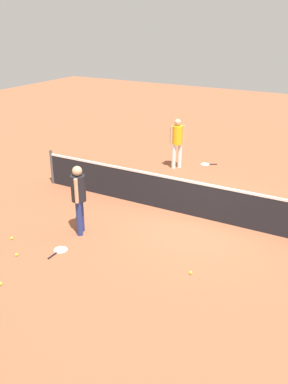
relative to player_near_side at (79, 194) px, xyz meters
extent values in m
plane|color=#9E5638|center=(2.26, 2.18, -1.01)|extent=(40.00, 40.00, 0.00)
cylinder|color=#4C4C51|center=(-2.74, 2.18, -0.47)|extent=(0.09, 0.09, 1.07)
cube|color=black|center=(2.26, 2.18, -0.55)|extent=(10.00, 0.02, 0.91)
cube|color=white|center=(2.26, 2.18, -0.07)|extent=(10.00, 0.04, 0.06)
cylinder|color=navy|center=(0.05, -0.10, -0.58)|extent=(0.19, 0.19, 0.85)
cylinder|color=navy|center=(-0.05, 0.10, -0.58)|extent=(0.19, 0.19, 0.85)
cylinder|color=black|center=(0.00, 0.00, 0.15)|extent=(0.46, 0.46, 0.62)
cylinder|color=tan|center=(0.10, -0.19, 0.17)|extent=(0.12, 0.12, 0.58)
cylinder|color=tan|center=(-0.10, 0.19, 0.17)|extent=(0.12, 0.12, 0.58)
sphere|color=tan|center=(0.00, 0.00, 0.58)|extent=(0.31, 0.31, 0.23)
cylinder|color=white|center=(0.06, 5.44, -0.58)|extent=(0.20, 0.20, 0.85)
cylinder|color=white|center=(-0.09, 5.28, -0.58)|extent=(0.20, 0.20, 0.85)
cylinder|color=yellow|center=(-0.01, 5.36, 0.15)|extent=(0.48, 0.48, 0.62)
cylinder|color=tan|center=(0.14, 5.52, 0.17)|extent=(0.13, 0.13, 0.58)
cylinder|color=tan|center=(-0.16, 5.21, 0.17)|extent=(0.13, 0.13, 0.58)
sphere|color=tan|center=(-0.01, 5.36, 0.58)|extent=(0.33, 0.33, 0.23)
torus|color=white|center=(0.11, -0.89, -1.00)|extent=(0.32, 0.32, 0.02)
cylinder|color=silver|center=(0.11, -0.89, -1.00)|extent=(0.27, 0.27, 0.00)
cylinder|color=black|center=(0.11, -1.17, -0.99)|extent=(0.04, 0.28, 0.03)
torus|color=white|center=(0.73, 6.14, -1.00)|extent=(0.43, 0.43, 0.02)
cylinder|color=silver|center=(0.73, 6.14, -1.00)|extent=(0.36, 0.36, 0.00)
cylinder|color=black|center=(0.98, 6.29, -0.99)|extent=(0.26, 0.17, 0.03)
sphere|color=#C6E033|center=(-1.21, -1.06, -0.98)|extent=(0.07, 0.07, 0.07)
sphere|color=#C6E033|center=(3.01, -0.32, -0.98)|extent=(0.07, 0.07, 0.07)
sphere|color=#C6E033|center=(-0.06, -2.49, -0.98)|extent=(0.07, 0.07, 0.07)
sphere|color=#C6E033|center=(-0.58, -1.55, -0.98)|extent=(0.07, 0.07, 0.07)
camera|label=1|loc=(5.73, -7.05, 3.84)|focal=39.32mm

